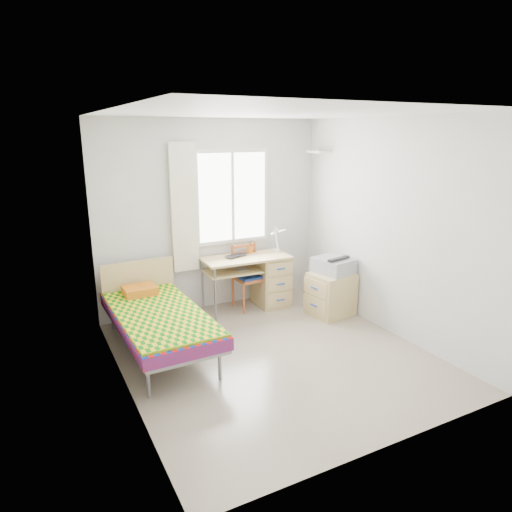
# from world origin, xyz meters

# --- Properties ---
(floor) EXTENTS (3.50, 3.50, 0.00)m
(floor) POSITION_xyz_m (0.00, 0.00, 0.00)
(floor) COLOR #BCAD93
(floor) RESTS_ON ground
(ceiling) EXTENTS (3.50, 3.50, 0.00)m
(ceiling) POSITION_xyz_m (0.00, 0.00, 2.60)
(ceiling) COLOR white
(ceiling) RESTS_ON wall_back
(wall_back) EXTENTS (3.20, 0.00, 3.20)m
(wall_back) POSITION_xyz_m (0.00, 1.75, 1.30)
(wall_back) COLOR silver
(wall_back) RESTS_ON ground
(wall_left) EXTENTS (0.00, 3.50, 3.50)m
(wall_left) POSITION_xyz_m (-1.60, 0.00, 1.30)
(wall_left) COLOR silver
(wall_left) RESTS_ON ground
(wall_right) EXTENTS (0.00, 3.50, 3.50)m
(wall_right) POSITION_xyz_m (1.60, 0.00, 1.30)
(wall_right) COLOR silver
(wall_right) RESTS_ON ground
(window) EXTENTS (1.10, 0.04, 1.30)m
(window) POSITION_xyz_m (0.30, 1.73, 1.55)
(window) COLOR white
(window) RESTS_ON wall_back
(curtain) EXTENTS (0.35, 0.05, 1.70)m
(curtain) POSITION_xyz_m (-0.42, 1.68, 1.45)
(curtain) COLOR white
(curtain) RESTS_ON wall_back
(floating_shelf) EXTENTS (0.20, 0.32, 0.03)m
(floating_shelf) POSITION_xyz_m (1.49, 1.40, 2.15)
(floating_shelf) COLOR white
(floating_shelf) RESTS_ON wall_right
(bed) EXTENTS (0.95, 1.96, 0.84)m
(bed) POSITION_xyz_m (-1.10, 0.74, 0.41)
(bed) COLOR gray
(bed) RESTS_ON floor
(desk) EXTENTS (1.23, 0.61, 0.76)m
(desk) POSITION_xyz_m (0.68, 1.41, 0.41)
(desk) COLOR tan
(desk) RESTS_ON floor
(chair) EXTENTS (0.43, 0.43, 0.92)m
(chair) POSITION_xyz_m (0.42, 1.47, 0.51)
(chair) COLOR #9B541E
(chair) RESTS_ON floor
(cabinet) EXTENTS (0.60, 0.54, 0.58)m
(cabinet) POSITION_xyz_m (1.27, 0.68, 0.29)
(cabinet) COLOR tan
(cabinet) RESTS_ON floor
(printer) EXTENTS (0.51, 0.56, 0.21)m
(printer) POSITION_xyz_m (1.32, 0.72, 0.69)
(printer) COLOR #97989E
(printer) RESTS_ON cabinet
(laptop) EXTENTS (0.40, 0.33, 0.03)m
(laptop) POSITION_xyz_m (0.26, 1.45, 0.77)
(laptop) COLOR black
(laptop) RESTS_ON desk
(pen_cup) EXTENTS (0.10, 0.10, 0.10)m
(pen_cup) POSITION_xyz_m (0.50, 1.60, 0.80)
(pen_cup) COLOR orange
(pen_cup) RESTS_ON desk
(task_lamp) EXTENTS (0.23, 0.32, 0.41)m
(task_lamp) POSITION_xyz_m (0.81, 1.36, 1.01)
(task_lamp) COLOR white
(task_lamp) RESTS_ON desk
(book) EXTENTS (0.19, 0.25, 0.02)m
(book) POSITION_xyz_m (0.18, 1.42, 0.59)
(book) COLOR gray
(book) RESTS_ON desk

